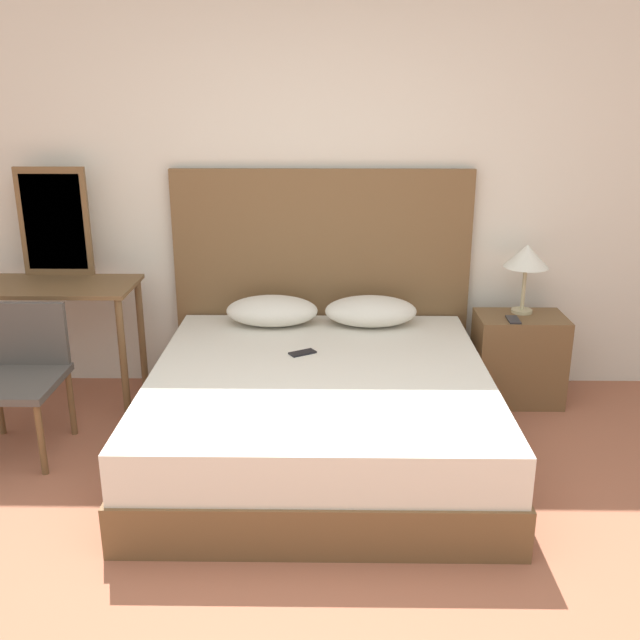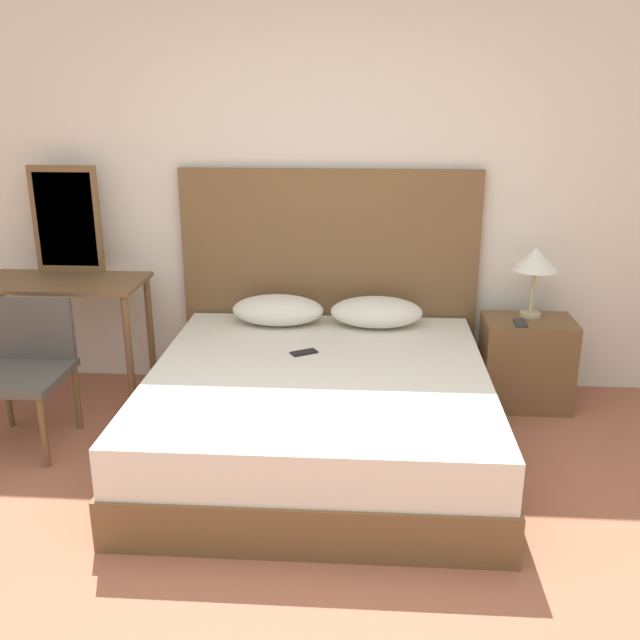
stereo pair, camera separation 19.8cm
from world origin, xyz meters
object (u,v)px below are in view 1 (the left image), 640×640
(vanity_desk, at_px, (49,305))
(chair, at_px, (19,369))
(nightstand, at_px, (518,359))
(phone_on_nightstand, at_px, (513,320))
(table_lamp, at_px, (527,258))
(bed, at_px, (320,412))
(phone_on_bed, at_px, (302,353))

(vanity_desk, relative_size, chair, 1.33)
(nightstand, distance_m, phone_on_nightstand, 0.32)
(nightstand, height_order, table_lamp, table_lamp)
(bed, height_order, chair, chair)
(bed, xyz_separation_m, chair, (-1.66, 0.06, 0.22))
(nightstand, xyz_separation_m, phone_on_nightstand, (-0.08, -0.09, 0.29))
(bed, bearing_deg, phone_on_bed, 112.84)
(phone_on_bed, bearing_deg, nightstand, 19.26)
(bed, distance_m, phone_on_nightstand, 1.38)
(nightstand, distance_m, table_lamp, 0.65)
(vanity_desk, bearing_deg, nightstand, 1.70)
(bed, bearing_deg, chair, 177.84)
(bed, bearing_deg, nightstand, 29.67)
(nightstand, bearing_deg, vanity_desk, -178.30)
(phone_on_bed, height_order, table_lamp, table_lamp)
(bed, relative_size, vanity_desk, 1.81)
(phone_on_nightstand, height_order, vanity_desk, vanity_desk)
(table_lamp, bearing_deg, chair, -166.07)
(table_lamp, distance_m, vanity_desk, 2.97)
(phone_on_nightstand, relative_size, vanity_desk, 0.14)
(phone_on_bed, bearing_deg, table_lamp, 21.71)
(nightstand, height_order, vanity_desk, vanity_desk)
(nightstand, height_order, chair, chair)
(vanity_desk, bearing_deg, bed, -20.59)
(phone_on_bed, xyz_separation_m, vanity_desk, (-1.58, 0.39, 0.16))
(phone_on_bed, distance_m, nightstand, 1.46)
(nightstand, bearing_deg, table_lamp, 77.87)
(chair, bearing_deg, vanity_desk, 92.08)
(nightstand, relative_size, vanity_desk, 0.54)
(nightstand, xyz_separation_m, vanity_desk, (-2.94, -0.09, 0.38))
(bed, distance_m, chair, 1.67)
(phone_on_bed, distance_m, vanity_desk, 1.63)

